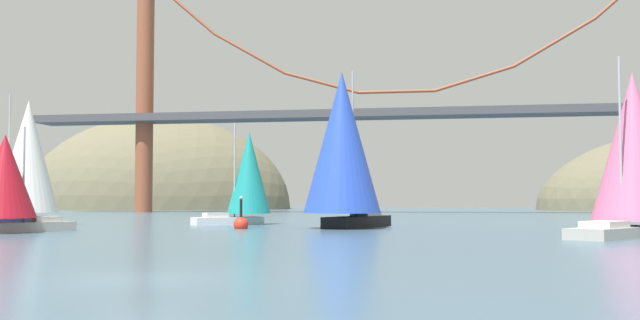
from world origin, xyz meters
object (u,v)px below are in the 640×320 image
Objects in this scene: sailboat_crimson_sail at (6,179)px; channel_buoy at (241,224)px; sailboat_pink_spinnaker at (633,151)px; sailboat_white_mainsail at (26,160)px; sailboat_blue_spinnaker at (343,146)px; sailboat_teal_sail at (247,176)px.

sailboat_crimson_sail is 2.66× the size of channel_buoy.
sailboat_pink_spinnaker is 0.98× the size of sailboat_white_mainsail.
sailboat_blue_spinnaker is (-18.47, 8.59, 1.13)m from sailboat_pink_spinnaker.
sailboat_teal_sail is at bearing 57.84° from sailboat_crimson_sail.
sailboat_white_mainsail is 1.23× the size of sailboat_teal_sail.
sailboat_pink_spinnaker is at bearing -14.77° from channel_buoy.
sailboat_white_mainsail is 25.72m from sailboat_blue_spinnaker.
sailboat_teal_sail reaches higher than channel_buoy.
sailboat_crimson_sail is at bearing -176.44° from sailboat_pink_spinnaker.
channel_buoy is at bearing 35.24° from sailboat_crimson_sail.
sailboat_teal_sail is (16.52, 6.68, -1.19)m from sailboat_white_mainsail.
sailboat_pink_spinnaker is 20.40m from sailboat_blue_spinnaker.
sailboat_crimson_sail is at bearing -63.94° from sailboat_white_mainsail.
sailboat_white_mainsail is (-5.39, 11.02, 1.87)m from sailboat_crimson_sail.
channel_buoy is at bearing 165.23° from sailboat_pink_spinnaker.
sailboat_white_mainsail is (-44.18, 8.61, 0.31)m from sailboat_pink_spinnaker.
sailboat_white_mainsail is at bearing 168.97° from sailboat_pink_spinnaker.
sailboat_white_mainsail is at bearing 174.37° from channel_buoy.
sailboat_blue_spinnaker reaches higher than sailboat_crimson_sail.
sailboat_blue_spinnaker reaches higher than sailboat_teal_sail.
sailboat_pink_spinnaker is 0.87× the size of sailboat_blue_spinnaker.
sailboat_white_mainsail is 17.86m from sailboat_teal_sail.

